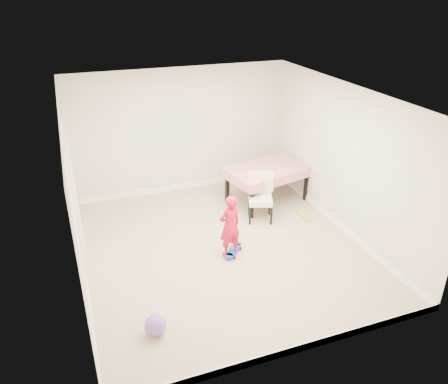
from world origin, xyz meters
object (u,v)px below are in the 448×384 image
object	(u,v)px
balloon	(155,325)
dining_table	(267,184)
child	(230,228)
dining_chair	(260,198)
skateboard	(233,251)

from	to	relation	value
balloon	dining_table	bearing A→B (deg)	44.88
balloon	child	bearing A→B (deg)	41.12
dining_chair	balloon	world-z (taller)	dining_chair
dining_table	skateboard	bearing A→B (deg)	-144.13
skateboard	child	bearing A→B (deg)	157.69
child	balloon	xyz separation A→B (m)	(-1.52, -1.33, -0.39)
skateboard	balloon	world-z (taller)	balloon
child	dining_table	bearing A→B (deg)	-144.13
dining_table	dining_chair	size ratio (longest dim) A/B	1.78
child	balloon	world-z (taller)	child
dining_chair	child	bearing A→B (deg)	-115.25
dining_table	skateboard	xyz separation A→B (m)	(-1.34, -1.56, -0.33)
dining_table	dining_chair	world-z (taller)	dining_chair
dining_table	skateboard	size ratio (longest dim) A/B	3.02
skateboard	child	size ratio (longest dim) A/B	0.50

